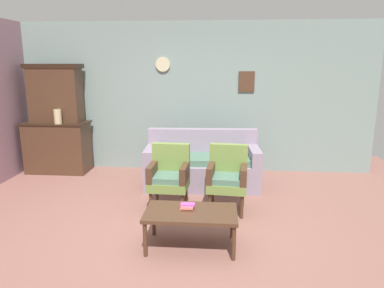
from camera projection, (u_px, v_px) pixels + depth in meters
ground_plane at (181, 232)px, 4.28m from camera, size 7.68×7.68×0.00m
wall_back_with_decor at (196, 98)px, 6.53m from camera, size 6.40×0.09×2.70m
side_cabinet at (58, 147)px, 6.56m from camera, size 1.16×0.55×0.93m
cabinet_upper_hutch at (55, 93)px, 6.42m from camera, size 0.99×0.38×1.03m
vase_on_cabinet at (58, 117)px, 6.25m from camera, size 0.13×0.13×0.26m
floral_couch at (202, 166)px, 5.84m from camera, size 1.85×0.89×0.90m
armchair_by_doorway at (169, 175)px, 4.86m from camera, size 0.54×0.51×0.90m
armchair_near_couch_end at (227, 176)px, 4.82m from camera, size 0.56×0.53×0.90m
coffee_table at (191, 215)px, 3.88m from camera, size 1.00×0.56×0.42m
book_stack_on_table at (187, 206)px, 3.91m from camera, size 0.16×0.12×0.07m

